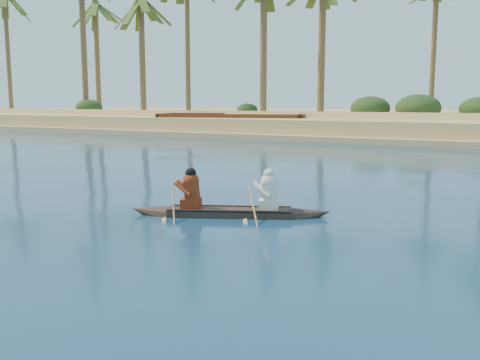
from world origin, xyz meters
The scene contains 2 objects.
canoe centered at (-8.00, 1.17, 0.24)m, with size 4.30×2.36×1.23m.
barge_left centered at (-22.53, 27.00, 0.65)m, with size 11.71×6.46×1.86m.
Camera 1 is at (-2.23, -8.90, 2.53)m, focal length 40.00 mm.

